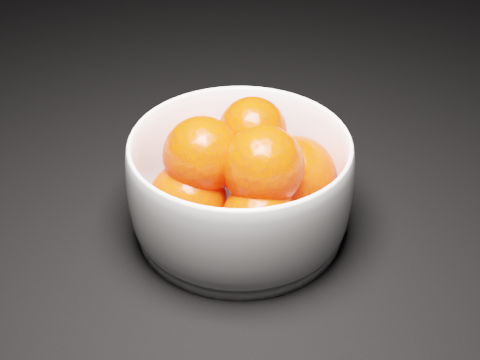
{
  "coord_description": "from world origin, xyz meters",
  "views": [
    {
      "loc": [
        -0.1,
        -0.25,
        0.42
      ],
      "look_at": [
        -0.13,
        0.25,
        0.06
      ],
      "focal_mm": 50.0,
      "sensor_mm": 36.0,
      "label": 1
    }
  ],
  "objects": [
    {
      "name": "bowl",
      "position": [
        -0.13,
        0.25,
        0.05
      ],
      "size": [
        0.21,
        0.21,
        0.1
      ],
      "rotation": [
        0.0,
        0.0,
        0.27
      ],
      "color": "silver",
      "rests_on": "ground"
    },
    {
      "name": "orange_pile",
      "position": [
        -0.13,
        0.25,
        0.06
      ],
      "size": [
        0.17,
        0.17,
        0.12
      ],
      "color": "#FC2500",
      "rests_on": "bowl"
    }
  ]
}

